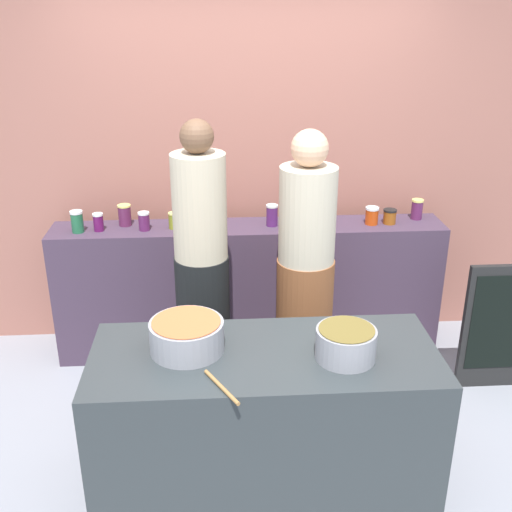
{
  "coord_description": "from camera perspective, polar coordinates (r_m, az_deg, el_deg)",
  "views": [
    {
      "loc": [
        -0.21,
        -2.85,
        2.4
      ],
      "look_at": [
        0.0,
        0.35,
        1.05
      ],
      "focal_mm": 43.06,
      "sensor_mm": 36.0,
      "label": 1
    }
  ],
  "objects": [
    {
      "name": "preserve_jar_9",
      "position": [
        4.2,
        6.16,
        3.55
      ],
      "size": [
        0.08,
        0.08,
        0.12
      ],
      "color": "#204834",
      "rests_on": "display_shelf"
    },
    {
      "name": "cooking_pot_center",
      "position": [
        2.96,
        8.34,
        -8.05
      ],
      "size": [
        0.29,
        0.29,
        0.16
      ],
      "color": "gray",
      "rests_on": "prep_table"
    },
    {
      "name": "preserve_jar_0",
      "position": [
        4.24,
        -16.28,
        3.09
      ],
      "size": [
        0.08,
        0.08,
        0.15
      ],
      "color": "#205E3B",
      "rests_on": "display_shelf"
    },
    {
      "name": "preserve_jar_12",
      "position": [
        4.47,
        14.72,
        4.23
      ],
      "size": [
        0.08,
        0.08,
        0.14
      ],
      "color": "#531F47",
      "rests_on": "display_shelf"
    },
    {
      "name": "preserve_jar_8",
      "position": [
        4.21,
        4.61,
        3.62
      ],
      "size": [
        0.08,
        0.08,
        0.11
      ],
      "color": "#4D2060",
      "rests_on": "display_shelf"
    },
    {
      "name": "cooking_pot_left",
      "position": [
        3.01,
        -6.44,
        -7.39
      ],
      "size": [
        0.36,
        0.36,
        0.16
      ],
      "color": "gray",
      "rests_on": "prep_table"
    },
    {
      "name": "storefront_wall",
      "position": [
        4.4,
        -0.96,
        11.01
      ],
      "size": [
        4.8,
        0.12,
        3.0
      ],
      "primitive_type": "cube",
      "color": "#995E50",
      "rests_on": "ground"
    },
    {
      "name": "preserve_jar_6",
      "position": [
        4.24,
        -4.1,
        3.68
      ],
      "size": [
        0.08,
        0.08,
        0.1
      ],
      "color": "#51265E",
      "rests_on": "display_shelf"
    },
    {
      "name": "preserve_jar_2",
      "position": [
        4.29,
        -12.1,
        3.74
      ],
      "size": [
        0.09,
        0.09,
        0.15
      ],
      "color": "#562143",
      "rests_on": "display_shelf"
    },
    {
      "name": "preserve_jar_4",
      "position": [
        4.18,
        -7.63,
        3.3
      ],
      "size": [
        0.08,
        0.08,
        0.11
      ],
      "color": "olive",
      "rests_on": "display_shelf"
    },
    {
      "name": "display_shelf",
      "position": [
        4.39,
        -0.65,
        -3.07
      ],
      "size": [
        2.7,
        0.36,
        0.96
      ],
      "primitive_type": "cube",
      "color": "#3E2E41",
      "rests_on": "ground"
    },
    {
      "name": "preserve_jar_3",
      "position": [
        4.18,
        -10.36,
        3.21
      ],
      "size": [
        0.08,
        0.08,
        0.13
      ],
      "color": "#531E4C",
      "rests_on": "display_shelf"
    },
    {
      "name": "preserve_jar_5",
      "position": [
        4.23,
        -5.58,
        3.72
      ],
      "size": [
        0.09,
        0.09,
        0.12
      ],
      "color": "olive",
      "rests_on": "display_shelf"
    },
    {
      "name": "preserve_jar_7",
      "position": [
        4.19,
        1.5,
        3.81
      ],
      "size": [
        0.08,
        0.08,
        0.15
      ],
      "color": "#4C1F5C",
      "rests_on": "display_shelf"
    },
    {
      "name": "ground",
      "position": [
        3.73,
        0.37,
        -17.21
      ],
      "size": [
        12.0,
        12.0,
        0.0
      ],
      "primitive_type": "plane",
      "color": "gray"
    },
    {
      "name": "cook_in_cap",
      "position": [
        3.77,
        4.58,
        -2.5
      ],
      "size": [
        0.35,
        0.35,
        1.73
      ],
      "color": "brown",
      "rests_on": "ground"
    },
    {
      "name": "cook_with_tongs",
      "position": [
        3.68,
        -5.01,
        -2.54
      ],
      "size": [
        0.32,
        0.32,
        1.8
      ],
      "color": "black",
      "rests_on": "ground"
    },
    {
      "name": "chalkboard_sign",
      "position": [
        4.29,
        21.84,
        -6.11
      ],
      "size": [
        0.52,
        0.05,
        0.88
      ],
      "color": "black",
      "rests_on": "ground"
    },
    {
      "name": "preserve_jar_1",
      "position": [
        4.23,
        -14.44,
        3.07
      ],
      "size": [
        0.07,
        0.07,
        0.12
      ],
      "color": "#551349",
      "rests_on": "display_shelf"
    },
    {
      "name": "wooden_spoon",
      "position": [
        2.76,
        -3.23,
        -12.05
      ],
      "size": [
        0.16,
        0.27,
        0.02
      ],
      "primitive_type": "cylinder",
      "rotation": [
        1.57,
        0.0,
        0.5
      ],
      "color": "#9E703D",
      "rests_on": "prep_table"
    },
    {
      "name": "prep_table",
      "position": [
        3.24,
        0.79,
        -15.12
      ],
      "size": [
        1.7,
        0.7,
        0.81
      ],
      "primitive_type": "cube",
      "color": "#2E3436",
      "rests_on": "ground"
    },
    {
      "name": "preserve_jar_10",
      "position": [
        4.29,
        10.71,
        3.71
      ],
      "size": [
        0.09,
        0.09,
        0.12
      ],
      "color": "#B63B10",
      "rests_on": "display_shelf"
    },
    {
      "name": "preserve_jar_11",
      "position": [
        4.33,
        12.31,
        3.61
      ],
      "size": [
        0.09,
        0.09,
        0.1
      ],
      "color": "brown",
      "rests_on": "display_shelf"
    }
  ]
}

